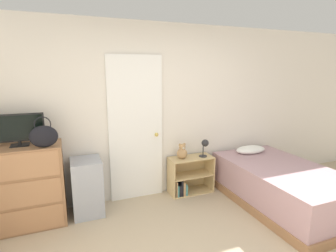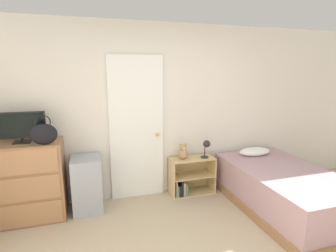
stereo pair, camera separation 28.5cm
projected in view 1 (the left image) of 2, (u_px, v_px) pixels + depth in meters
wall_back at (160, 112)px, 3.92m from camera, size 10.00×0.06×2.55m
door_closed at (136, 129)px, 3.78m from camera, size 0.79×0.09×2.09m
dresser at (27, 186)px, 3.17m from camera, size 0.85×0.48×1.01m
tv at (18, 129)px, 3.04m from camera, size 0.56×0.16×0.38m
handbag at (44, 136)px, 2.99m from camera, size 0.31×0.09×0.36m
storage_bin at (87, 187)px, 3.46m from camera, size 0.38×0.44×0.75m
bookshelf at (187, 177)px, 4.09m from camera, size 0.68×0.31×0.57m
teddy_bear at (182, 152)px, 3.95m from camera, size 0.16×0.16×0.24m
desk_lamp at (205, 145)px, 4.02m from camera, size 0.14×0.13×0.27m
bed at (281, 185)px, 3.72m from camera, size 1.16×1.96×0.67m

